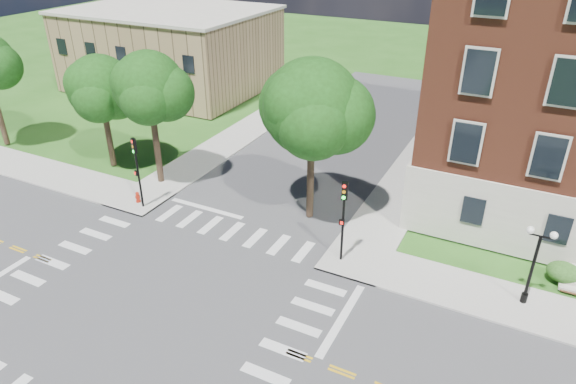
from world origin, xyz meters
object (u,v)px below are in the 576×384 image
at_px(traffic_signal_ne, 343,212).
at_px(traffic_signal_nw, 137,164).
at_px(fire_hydrant, 138,197).
at_px(twin_lamp_west, 534,262).

xyz_separation_m(traffic_signal_ne, traffic_signal_nw, (-13.80, -0.36, 0.00)).
height_order(traffic_signal_ne, fire_hydrant, traffic_signal_ne).
xyz_separation_m(twin_lamp_west, fire_hydrant, (-23.85, -0.79, -2.06)).
xyz_separation_m(traffic_signal_ne, fire_hydrant, (-14.47, -0.03, -2.72)).
bearing_deg(traffic_signal_ne, twin_lamp_west, 4.58).
height_order(traffic_signal_nw, fire_hydrant, traffic_signal_nw).
height_order(traffic_signal_nw, twin_lamp_west, traffic_signal_nw).
xyz_separation_m(traffic_signal_nw, fire_hydrant, (-0.68, 0.32, -2.72)).
height_order(traffic_signal_ne, twin_lamp_west, traffic_signal_ne).
distance_m(twin_lamp_west, fire_hydrant, 23.95).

